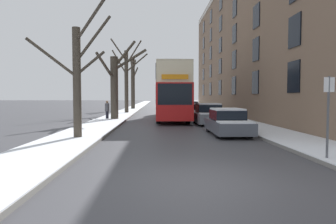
{
  "coord_description": "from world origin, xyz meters",
  "views": [
    {
      "loc": [
        -1.15,
        -6.89,
        1.99
      ],
      "look_at": [
        -0.4,
        13.04,
        0.97
      ],
      "focal_mm": 32.0,
      "sensor_mm": 36.0,
      "label": 1
    }
  ],
  "objects_px": {
    "bare_tree_left_3": "(133,82)",
    "parked_car_4": "(185,107)",
    "bare_tree_left_0": "(78,76)",
    "double_decker_bus": "(171,90)",
    "parked_car_0": "(228,123)",
    "parked_car_1": "(208,115)",
    "bare_tree_left_2": "(127,78)",
    "parked_car_2": "(197,111)",
    "parked_car_3": "(190,108)",
    "pedestrian_left_sidewalk": "(107,110)",
    "bare_tree_left_1": "(115,83)",
    "street_sign_post": "(328,114)"
  },
  "relations": [
    {
      "from": "bare_tree_left_3",
      "to": "parked_car_4",
      "type": "distance_m",
      "value": 10.83
    },
    {
      "from": "bare_tree_left_0",
      "to": "double_decker_bus",
      "type": "bearing_deg",
      "value": 67.96
    },
    {
      "from": "bare_tree_left_0",
      "to": "parked_car_0",
      "type": "bearing_deg",
      "value": 14.19
    },
    {
      "from": "parked_car_0",
      "to": "parked_car_1",
      "type": "xyz_separation_m",
      "value": [
        0.0,
        5.86,
        0.06
      ]
    },
    {
      "from": "bare_tree_left_2",
      "to": "parked_car_2",
      "type": "relative_size",
      "value": 2.13
    },
    {
      "from": "parked_car_3",
      "to": "pedestrian_left_sidewalk",
      "type": "bearing_deg",
      "value": -134.12
    },
    {
      "from": "bare_tree_left_0",
      "to": "parked_car_1",
      "type": "height_order",
      "value": "bare_tree_left_0"
    },
    {
      "from": "parked_car_1",
      "to": "parked_car_4",
      "type": "height_order",
      "value": "parked_car_1"
    },
    {
      "from": "bare_tree_left_2",
      "to": "pedestrian_left_sidewalk",
      "type": "distance_m",
      "value": 10.36
    },
    {
      "from": "bare_tree_left_3",
      "to": "parked_car_1",
      "type": "xyz_separation_m",
      "value": [
        7.35,
        -24.86,
        -3.56
      ]
    },
    {
      "from": "double_decker_bus",
      "to": "pedestrian_left_sidewalk",
      "type": "height_order",
      "value": "double_decker_bus"
    },
    {
      "from": "bare_tree_left_1",
      "to": "bare_tree_left_0",
      "type": "bearing_deg",
      "value": -90.55
    },
    {
      "from": "bare_tree_left_0",
      "to": "parked_car_0",
      "type": "relative_size",
      "value": 1.49
    },
    {
      "from": "bare_tree_left_0",
      "to": "pedestrian_left_sidewalk",
      "type": "height_order",
      "value": "bare_tree_left_0"
    },
    {
      "from": "bare_tree_left_0",
      "to": "parked_car_1",
      "type": "xyz_separation_m",
      "value": [
        7.24,
        7.7,
        -2.23
      ]
    },
    {
      "from": "bare_tree_left_3",
      "to": "street_sign_post",
      "type": "bearing_deg",
      "value": -76.87
    },
    {
      "from": "bare_tree_left_2",
      "to": "bare_tree_left_0",
      "type": "bearing_deg",
      "value": -90.12
    },
    {
      "from": "bare_tree_left_0",
      "to": "parked_car_3",
      "type": "distance_m",
      "value": 20.91
    },
    {
      "from": "bare_tree_left_1",
      "to": "parked_car_4",
      "type": "relative_size",
      "value": 1.72
    },
    {
      "from": "bare_tree_left_0",
      "to": "pedestrian_left_sidewalk",
      "type": "relative_size",
      "value": 3.77
    },
    {
      "from": "bare_tree_left_2",
      "to": "double_decker_bus",
      "type": "distance_m",
      "value": 10.72
    },
    {
      "from": "parked_car_2",
      "to": "parked_car_4",
      "type": "xyz_separation_m",
      "value": [
        0.0,
        11.75,
        -0.04
      ]
    },
    {
      "from": "bare_tree_left_3",
      "to": "pedestrian_left_sidewalk",
      "type": "distance_m",
      "value": 21.42
    },
    {
      "from": "parked_car_3",
      "to": "street_sign_post",
      "type": "bearing_deg",
      "value": -86.74
    },
    {
      "from": "bare_tree_left_2",
      "to": "parked_car_3",
      "type": "relative_size",
      "value": 1.97
    },
    {
      "from": "bare_tree_left_1",
      "to": "parked_car_0",
      "type": "xyz_separation_m",
      "value": [
        7.13,
        -9.57,
        -2.48
      ]
    },
    {
      "from": "bare_tree_left_3",
      "to": "street_sign_post",
      "type": "height_order",
      "value": "bare_tree_left_3"
    },
    {
      "from": "parked_car_0",
      "to": "parked_car_4",
      "type": "height_order",
      "value": "parked_car_0"
    },
    {
      "from": "bare_tree_left_2",
      "to": "street_sign_post",
      "type": "relative_size",
      "value": 3.25
    },
    {
      "from": "parked_car_1",
      "to": "parked_car_3",
      "type": "xyz_separation_m",
      "value": [
        0.0,
        11.79,
        -0.01
      ]
    },
    {
      "from": "parked_car_2",
      "to": "parked_car_4",
      "type": "bearing_deg",
      "value": 90.0
    },
    {
      "from": "bare_tree_left_0",
      "to": "street_sign_post",
      "type": "height_order",
      "value": "bare_tree_left_0"
    },
    {
      "from": "bare_tree_left_3",
      "to": "parked_car_1",
      "type": "bearing_deg",
      "value": -73.52
    },
    {
      "from": "bare_tree_left_2",
      "to": "bare_tree_left_1",
      "type": "bearing_deg",
      "value": -89.62
    },
    {
      "from": "parked_car_0",
      "to": "street_sign_post",
      "type": "relative_size",
      "value": 1.62
    },
    {
      "from": "bare_tree_left_0",
      "to": "pedestrian_left_sidewalk",
      "type": "distance_m",
      "value": 11.59
    },
    {
      "from": "double_decker_bus",
      "to": "parked_car_3",
      "type": "height_order",
      "value": "double_decker_bus"
    },
    {
      "from": "street_sign_post",
      "to": "bare_tree_left_3",
      "type": "bearing_deg",
      "value": 103.13
    },
    {
      "from": "bare_tree_left_0",
      "to": "double_decker_bus",
      "type": "height_order",
      "value": "bare_tree_left_0"
    },
    {
      "from": "parked_car_3",
      "to": "parked_car_4",
      "type": "distance_m",
      "value": 6.01
    },
    {
      "from": "double_decker_bus",
      "to": "parked_car_0",
      "type": "distance_m",
      "value": 10.38
    },
    {
      "from": "double_decker_bus",
      "to": "parked_car_2",
      "type": "bearing_deg",
      "value": 39.01
    },
    {
      "from": "double_decker_bus",
      "to": "parked_car_3",
      "type": "xyz_separation_m",
      "value": [
        2.5,
        7.77,
        -1.87
      ]
    },
    {
      "from": "bare_tree_left_0",
      "to": "parked_car_3",
      "type": "relative_size",
      "value": 1.46
    },
    {
      "from": "parked_car_1",
      "to": "street_sign_post",
      "type": "bearing_deg",
      "value": -83.71
    },
    {
      "from": "bare_tree_left_3",
      "to": "parked_car_2",
      "type": "bearing_deg",
      "value": -68.66
    },
    {
      "from": "parked_car_2",
      "to": "parked_car_3",
      "type": "distance_m",
      "value": 5.75
    },
    {
      "from": "bare_tree_left_0",
      "to": "pedestrian_left_sidewalk",
      "type": "xyz_separation_m",
      "value": [
        -0.6,
        11.4,
        -2.01
      ]
    },
    {
      "from": "double_decker_bus",
      "to": "parked_car_0",
      "type": "xyz_separation_m",
      "value": [
        2.5,
        -9.89,
        -1.91
      ]
    },
    {
      "from": "parked_car_2",
      "to": "parked_car_4",
      "type": "height_order",
      "value": "parked_car_2"
    }
  ]
}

